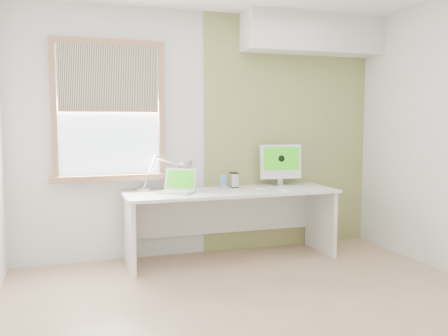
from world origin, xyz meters
name	(u,v)px	position (x,y,z in m)	size (l,w,h in m)	color
room	(268,141)	(0.00, 0.00, 1.30)	(4.04, 3.54, 2.64)	tan
accent_wall	(288,134)	(1.00, 1.74, 1.30)	(2.00, 0.02, 2.60)	#9C9A57
soffit	(312,34)	(1.20, 1.57, 2.40)	(1.60, 0.40, 0.42)	white
window	(109,111)	(-1.00, 1.71, 1.54)	(1.20, 0.14, 1.42)	#A87754
desk	(229,208)	(0.19, 1.44, 0.53)	(2.20, 0.70, 0.73)	silver
desk_lamp	(178,172)	(-0.33, 1.57, 0.92)	(0.62, 0.34, 0.37)	#B8BABD
laptop	(178,187)	(-0.37, 1.41, 0.79)	(0.43, 0.42, 0.24)	#B8BABD
phone_dock	(223,185)	(0.15, 1.54, 0.77)	(0.08, 0.08, 0.14)	#B8BABD
external_drive	(234,180)	(0.29, 1.59, 0.81)	(0.09, 0.13, 0.16)	#B8BABD
imac	(281,163)	(0.83, 1.57, 0.99)	(0.47, 0.17, 0.46)	#B8BABD
keyboard	(302,190)	(0.89, 1.15, 0.74)	(0.45, 0.19, 0.02)	white
mouse	(260,189)	(0.46, 1.27, 0.74)	(0.06, 0.09, 0.03)	white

